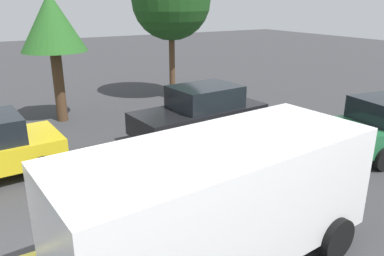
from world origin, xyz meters
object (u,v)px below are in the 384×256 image
white_van (218,198)px  tree_centre_verge (171,0)px  tree_left_verge (52,24)px  car_black_approaching (201,113)px

white_van → tree_centre_verge: size_ratio=0.91×
tree_left_verge → car_black_approaching: bearing=-50.3°
car_black_approaching → tree_centre_verge: 6.31m
white_van → tree_left_verge: (-0.42, 9.63, 2.19)m
car_black_approaching → tree_left_verge: tree_left_verge is taller
tree_centre_verge → tree_left_verge: bearing=-169.9°
tree_left_verge → tree_centre_verge: tree_centre_verge is taller
tree_centre_verge → car_black_approaching: bearing=-107.5°
white_van → tree_centre_verge: (4.64, 10.54, 2.97)m
car_black_approaching → tree_centre_verge: tree_centre_verge is taller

